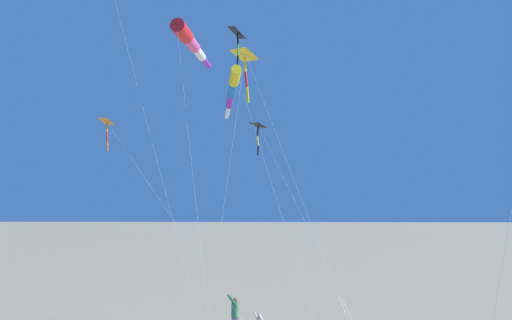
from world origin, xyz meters
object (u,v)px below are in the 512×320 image
(person_adult_flyer, at_px, (235,312))
(kite_delta_striped_overhead, at_px, (238,34))
(kite_delta_green_low_center, at_px, (259,126))
(kite_delta_yellow_midlevel, at_px, (246,55))
(kite_windsock_orange_high_right, at_px, (190,42))
(kite_delta_black_fish_shape, at_px, (108,122))
(kite_windsock_checkered_midright, at_px, (233,88))

(person_adult_flyer, bearing_deg, kite_delta_striped_overhead, 2.98)
(kite_delta_green_low_center, bearing_deg, kite_delta_striped_overhead, 81.08)
(person_adult_flyer, xyz_separation_m, kite_delta_yellow_midlevel, (7.33, 0.12, 14.61))
(kite_delta_striped_overhead, xyz_separation_m, kite_windsock_orange_high_right, (3.56, 3.37, 0.86))
(person_adult_flyer, distance_m, kite_windsock_orange_high_right, 16.83)
(kite_windsock_orange_high_right, relative_size, kite_delta_green_low_center, 1.55)
(kite_delta_black_fish_shape, xyz_separation_m, kite_delta_green_low_center, (0.82, -7.90, -0.14))
(person_adult_flyer, distance_m, kite_delta_striped_overhead, 14.61)
(person_adult_flyer, bearing_deg, kite_windsock_orange_high_right, 29.15)
(kite_windsock_checkered_midright, relative_size, kite_delta_striped_overhead, 0.83)
(kite_delta_yellow_midlevel, bearing_deg, kite_windsock_checkered_midright, 176.14)
(person_adult_flyer, relative_size, kite_windsock_orange_high_right, 0.11)
(kite_windsock_checkered_midright, distance_m, kite_windsock_orange_high_right, 6.18)
(kite_delta_striped_overhead, bearing_deg, kite_delta_yellow_midlevel, -0.26)
(kite_windsock_orange_high_right, height_order, kite_delta_black_fish_shape, kite_windsock_orange_high_right)
(kite_windsock_checkered_midright, distance_m, kite_delta_black_fish_shape, 6.83)
(kite_delta_yellow_midlevel, height_order, kite_delta_black_fish_shape, kite_delta_yellow_midlevel)
(person_adult_flyer, height_order, kite_delta_green_low_center, kite_delta_green_low_center)
(kite_windsock_checkered_midright, xyz_separation_m, kite_delta_black_fish_shape, (-0.90, 6.48, -1.96))
(kite_windsock_orange_high_right, relative_size, kite_delta_black_fish_shape, 1.57)
(kite_delta_yellow_midlevel, relative_size, kite_windsock_orange_high_right, 0.96)
(kite_windsock_checkered_midright, height_order, kite_delta_striped_overhead, kite_delta_striped_overhead)
(kite_windsock_orange_high_right, bearing_deg, kite_delta_green_low_center, -129.74)
(person_adult_flyer, distance_m, kite_delta_green_low_center, 9.59)
(kite_delta_striped_overhead, xyz_separation_m, kite_delta_green_low_center, (-0.18, -1.12, -5.16))
(person_adult_flyer, bearing_deg, kite_delta_green_low_center, -20.97)
(kite_windsock_checkered_midright, height_order, kite_delta_black_fish_shape, kite_windsock_checkered_midright)
(kite_delta_yellow_midlevel, distance_m, kite_delta_striped_overhead, 4.60)
(kite_delta_green_low_center, bearing_deg, kite_delta_yellow_midlevel, 13.04)
(kite_windsock_checkered_midright, bearing_deg, kite_delta_yellow_midlevel, -3.86)
(kite_windsock_checkered_midright, distance_m, kite_delta_green_low_center, 2.53)
(kite_windsock_checkered_midright, bearing_deg, kite_delta_black_fish_shape, 97.88)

